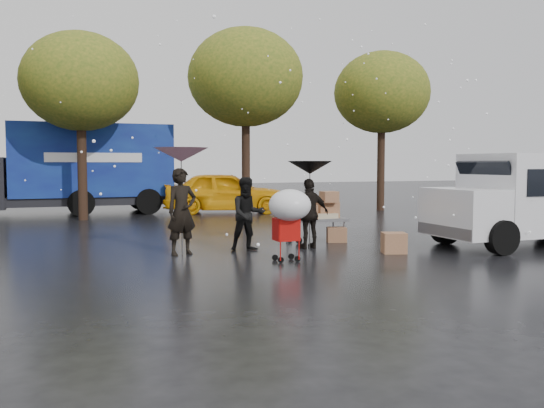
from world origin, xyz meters
name	(u,v)px	position (x,y,z in m)	size (l,w,h in m)	color
ground	(282,258)	(0.00, 0.00, 0.00)	(90.00, 90.00, 0.00)	black
person_pink	(182,212)	(-1.88, 1.13, 0.93)	(0.68, 0.45, 1.87)	black
person_middle	(248,214)	(-0.36, 1.18, 0.83)	(0.81, 0.63, 1.66)	black
person_black	(310,213)	(1.09, 1.01, 0.81)	(0.95, 0.40, 1.63)	black
umbrella_pink	(181,155)	(-1.88, 1.13, 2.16)	(1.16, 1.16, 2.31)	#4C4C4C
umbrella_black	(310,168)	(1.09, 1.01, 1.88)	(1.03, 1.03, 2.03)	#4C4C4C
vendor_cart	(319,213)	(1.84, 2.09, 0.73)	(1.52, 0.80, 1.27)	slate
shopping_cart	(289,209)	(-0.09, -0.61, 1.06)	(0.84, 0.84, 1.46)	#B40E0A
white_van	(534,197)	(6.37, -0.42, 1.16)	(4.91, 2.18, 2.20)	white
blue_truck	(70,169)	(-3.83, 12.64, 1.76)	(8.30, 2.60, 3.50)	navy
box_ground_near	(394,243)	(2.52, -0.32, 0.23)	(0.50, 0.40, 0.45)	brown
box_ground_far	(337,235)	(2.18, 1.74, 0.19)	(0.48, 0.37, 0.37)	brown
yellow_taxi	(226,192)	(2.00, 11.03, 0.83)	(1.96, 4.87, 1.66)	#FFB00D
tree_row	(168,79)	(-0.47, 10.00, 5.02)	(21.60, 4.40, 7.12)	black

